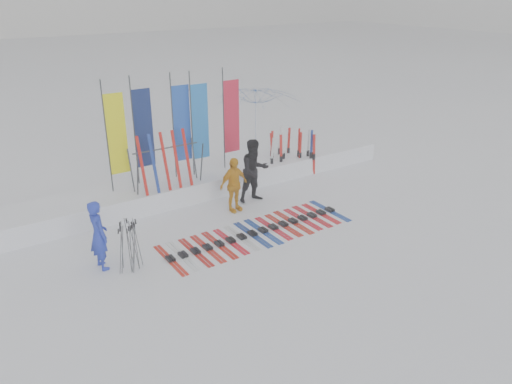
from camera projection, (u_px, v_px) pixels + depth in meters
ground at (285, 252)px, 12.35m from camera, size 120.00×120.00×0.00m
snow_bank at (198, 183)px, 15.77m from camera, size 14.00×1.60×0.60m
person_blue at (99, 235)px, 11.36m from camera, size 0.46×0.65×1.69m
person_black at (254, 171)px, 14.90m from camera, size 0.98×0.78×1.93m
person_yellow at (234, 185)px, 14.29m from camera, size 0.99×0.52×1.62m
tent_canopy at (258, 124)px, 18.17m from camera, size 3.78×3.82×2.81m
ski_row at (257, 232)px, 13.24m from camera, size 5.23×1.69×0.07m
pole_cluster at (130, 247)px, 11.33m from camera, size 0.60×0.51×1.24m
feather_flags at (176, 125)px, 14.84m from camera, size 4.28×0.29×3.20m
ski_rack at (167, 161)px, 14.44m from camera, size 2.04×0.80×1.23m
upright_skis at (290, 153)px, 17.09m from camera, size 1.60×1.04×1.65m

